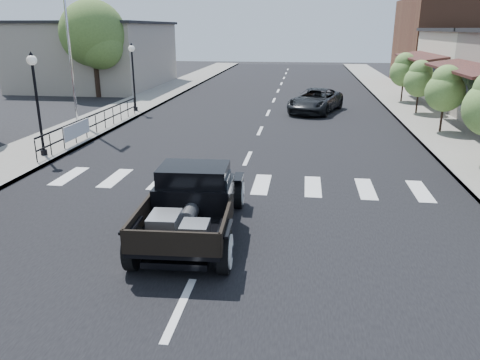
# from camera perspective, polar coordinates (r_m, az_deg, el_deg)

# --- Properties ---
(ground) EXTENTS (120.00, 120.00, 0.00)m
(ground) POSITION_cam_1_polar(r_m,az_deg,el_deg) (11.13, -3.40, -6.99)
(ground) COLOR black
(ground) RESTS_ON ground
(road) EXTENTS (14.00, 80.00, 0.02)m
(road) POSITION_cam_1_polar(r_m,az_deg,el_deg) (25.40, 3.10, 7.38)
(road) COLOR black
(road) RESTS_ON ground
(road_markings) EXTENTS (12.00, 60.00, 0.06)m
(road_markings) POSITION_cam_1_polar(r_m,az_deg,el_deg) (20.53, 1.93, 4.80)
(road_markings) COLOR silver
(road_markings) RESTS_ON ground
(sidewalk_left) EXTENTS (3.00, 80.00, 0.15)m
(sidewalk_left) POSITION_cam_1_polar(r_m,az_deg,el_deg) (27.40, -15.07, 7.72)
(sidewalk_left) COLOR gray
(sidewalk_left) RESTS_ON ground
(sidewalk_right) EXTENTS (3.00, 80.00, 0.15)m
(sidewalk_right) POSITION_cam_1_polar(r_m,az_deg,el_deg) (26.13, 22.14, 6.53)
(sidewalk_right) COLOR #99958B
(sidewalk_right) RESTS_ON ground
(low_building_left) EXTENTS (10.00, 12.00, 5.00)m
(low_building_left) POSITION_cam_1_polar(r_m,az_deg,el_deg) (41.58, -16.96, 14.27)
(low_building_left) COLOR #A49A89
(low_building_left) RESTS_ON ground
(far_building_right) EXTENTS (11.00, 10.00, 7.00)m
(far_building_right) POSITION_cam_1_polar(r_m,az_deg,el_deg) (44.02, 26.51, 14.68)
(far_building_right) COLOR brown
(far_building_right) RESTS_ON ground
(railing) EXTENTS (0.08, 10.00, 1.00)m
(railing) POSITION_cam_1_polar(r_m,az_deg,el_deg) (22.32, -17.17, 6.79)
(railing) COLOR black
(railing) RESTS_ON sidewalk_left
(banner) EXTENTS (0.04, 2.20, 0.60)m
(banner) POSITION_cam_1_polar(r_m,az_deg,el_deg) (20.56, -19.19, 5.11)
(banner) COLOR silver
(banner) RESTS_ON sidewalk_left
(lamp_post_b) EXTENTS (0.36, 0.36, 3.77)m
(lamp_post_b) POSITION_cam_1_polar(r_m,az_deg,el_deg) (18.75, -23.44, 8.40)
(lamp_post_b) COLOR black
(lamp_post_b) RESTS_ON sidewalk_left
(lamp_post_c) EXTENTS (0.36, 0.36, 3.77)m
(lamp_post_c) POSITION_cam_1_polar(r_m,az_deg,el_deg) (27.73, -12.86, 12.09)
(lamp_post_c) COLOR black
(lamp_post_c) RESTS_ON sidewalk_left
(flagpole) EXTENTS (0.12, 0.12, 11.38)m
(flagpole) POSITION_cam_1_polar(r_m,az_deg,el_deg) (24.61, -20.61, 19.63)
(flagpole) COLOR silver
(flagpole) RESTS_ON sidewalk_left
(big_tree_far) EXTENTS (4.48, 4.48, 6.58)m
(big_tree_far) POSITION_cam_1_polar(r_m,az_deg,el_deg) (35.05, -17.32, 14.97)
(big_tree_far) COLOR #48672C
(big_tree_far) RESTS_ON ground
(small_tree_c) EXTENTS (1.74, 1.74, 2.89)m
(small_tree_c) POSITION_cam_1_polar(r_m,az_deg,el_deg) (23.35, 23.60, 8.93)
(small_tree_c) COLOR #5A823B
(small_tree_c) RESTS_ON sidewalk_right
(small_tree_d) EXTENTS (1.67, 1.67, 2.79)m
(small_tree_d) POSITION_cam_1_polar(r_m,az_deg,el_deg) (28.17, 20.96, 10.46)
(small_tree_d) COLOR #5A823B
(small_tree_d) RESTS_ON sidewalk_right
(small_tree_e) EXTENTS (1.78, 1.78, 2.96)m
(small_tree_e) POSITION_cam_1_polar(r_m,az_deg,el_deg) (32.45, 19.30, 11.64)
(small_tree_e) COLOR #5A823B
(small_tree_e) RESTS_ON sidewalk_right
(hotrod_pickup) EXTENTS (2.53, 5.01, 1.70)m
(hotrod_pickup) POSITION_cam_1_polar(r_m,az_deg,el_deg) (10.94, -5.75, -2.66)
(hotrod_pickup) COLOR black
(hotrod_pickup) RESTS_ON ground
(second_car) EXTENTS (3.62, 5.28, 1.34)m
(second_car) POSITION_cam_1_polar(r_m,az_deg,el_deg) (27.84, 9.20, 9.50)
(second_car) COLOR black
(second_car) RESTS_ON ground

